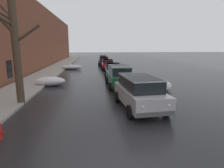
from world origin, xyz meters
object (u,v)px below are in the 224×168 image
suv_green_parked_kerbside_close (119,75)px  sedan_darkblue_parked_kerbside_mid (113,69)px  bare_tree_second_along_sidewalk (14,44)px  suv_silver_approaching_near_lane (139,91)px  sedan_red_parked_far_down_block (108,64)px  sedan_black_queued_behind_truck (104,61)px  sedan_white_at_far_intersection (103,58)px

suv_green_parked_kerbside_close → sedan_darkblue_parked_kerbside_mid: bearing=88.7°
bare_tree_second_along_sidewalk → suv_silver_approaching_near_lane: size_ratio=1.41×
suv_green_parked_kerbside_close → sedan_red_parked_far_down_block: size_ratio=1.10×
suv_silver_approaching_near_lane → bare_tree_second_along_sidewalk: bearing=169.2°
suv_silver_approaching_near_lane → sedan_darkblue_parked_kerbside_mid: (-0.24, 12.26, -0.24)m
suv_green_parked_kerbside_close → sedan_red_parked_far_down_block: (-0.03, 12.67, -0.24)m
bare_tree_second_along_sidewalk → sedan_black_queued_behind_truck: 24.61m
suv_silver_approaching_near_lane → suv_green_parked_kerbside_close: (-0.39, 5.76, -0.00)m
suv_silver_approaching_near_lane → sedan_red_parked_far_down_block: (-0.41, 18.43, -0.24)m
suv_green_parked_kerbside_close → sedan_white_at_far_intersection: bearing=90.0°
suv_silver_approaching_near_lane → sedan_black_queued_behind_truck: (-0.58, 24.93, -0.24)m
suv_green_parked_kerbside_close → sedan_white_at_far_intersection: (-0.00, 26.12, -0.24)m
suv_green_parked_kerbside_close → sedan_black_queued_behind_truck: (-0.19, 19.17, -0.24)m
bare_tree_second_along_sidewalk → sedan_darkblue_parked_kerbside_mid: bearing=58.4°
sedan_red_parked_far_down_block → sedan_black_queued_behind_truck: size_ratio=1.02×
bare_tree_second_along_sidewalk → suv_silver_approaching_near_lane: bare_tree_second_along_sidewalk is taller
bare_tree_second_along_sidewalk → suv_green_parked_kerbside_close: size_ratio=1.36×
suv_silver_approaching_near_lane → sedan_red_parked_far_down_block: suv_silver_approaching_near_lane is taller
bare_tree_second_along_sidewalk → suv_green_parked_kerbside_close: (6.57, 4.43, -2.60)m
sedan_darkblue_parked_kerbside_mid → sedan_black_queued_behind_truck: 12.68m
sedan_black_queued_behind_truck → sedan_darkblue_parked_kerbside_mid: bearing=-88.4°
bare_tree_second_along_sidewalk → sedan_white_at_far_intersection: bare_tree_second_along_sidewalk is taller
suv_green_parked_kerbside_close → sedan_white_at_far_intersection: 26.12m
suv_green_parked_kerbside_close → sedan_darkblue_parked_kerbside_mid: 6.51m
suv_green_parked_kerbside_close → sedan_red_parked_far_down_block: suv_green_parked_kerbside_close is taller
sedan_black_queued_behind_truck → sedan_white_at_far_intersection: same height
suv_silver_approaching_near_lane → sedan_white_at_far_intersection: 31.88m
suv_green_parked_kerbside_close → sedan_darkblue_parked_kerbside_mid: suv_green_parked_kerbside_close is taller
bare_tree_second_along_sidewalk → sedan_black_queued_behind_truck: (6.38, 23.60, -2.83)m
sedan_red_parked_far_down_block → sedan_white_at_far_intersection: 13.45m
sedan_white_at_far_intersection → bare_tree_second_along_sidewalk: bearing=-102.1°
suv_silver_approaching_near_lane → sedan_black_queued_behind_truck: size_ratio=1.09×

